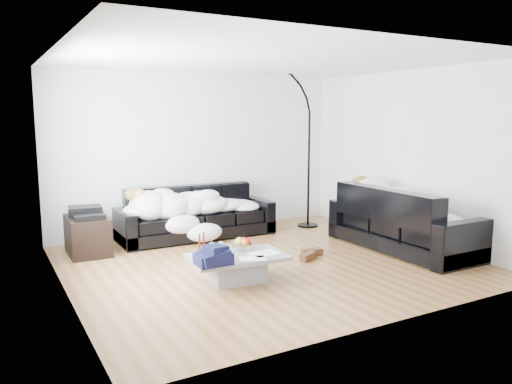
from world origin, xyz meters
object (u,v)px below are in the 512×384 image
av_cabinet (88,235)px  sleeper_back (197,199)px  sofa_right (403,218)px  candle_left (199,244)px  coffee_table (238,269)px  candle_right (204,243)px  wine_glass_a (221,248)px  floor_lamp (309,157)px  sofa_back (196,213)px  stereo (86,212)px  wine_glass_c (230,251)px  fruit_bowl (243,243)px  wine_glass_b (212,250)px  shoes (310,254)px  sleeper_right (404,205)px

av_cabinet → sleeper_back: bearing=4.5°
sofa_right → candle_left: sofa_right is taller
coffee_table → candle_right: (-0.33, 0.22, 0.29)m
wine_glass_a → floor_lamp: bearing=37.3°
candle_left → av_cabinet: (-0.90, 1.87, -0.18)m
sofa_back → floor_lamp: size_ratio=1.01×
sofa_back → stereo: sofa_back is taller
wine_glass_a → candle_right: bearing=138.0°
av_cabinet → floor_lamp: floor_lamp is taller
sofa_back → wine_glass_a: (-0.58, -2.18, 0.01)m
candle_left → floor_lamp: floor_lamp is taller
wine_glass_c → av_cabinet: av_cabinet is taller
stereo → candle_left: bearing=-58.6°
fruit_bowl → stereo: 2.41m
wine_glass_a → stereo: bearing=119.0°
wine_glass_b → av_cabinet: 2.30m
shoes → stereo: bearing=133.7°
sofa_back → candle_left: (-0.79, -2.03, 0.05)m
sleeper_right → av_cabinet: (-4.04, 1.95, -0.39)m
sleeper_right → fruit_bowl: (-2.59, 0.03, -0.25)m
sleeper_right → wine_glass_a: (-2.92, -0.06, -0.25)m
sleeper_back → candle_left: (-0.79, -1.98, -0.18)m
sofa_back → stereo: 1.72m
sofa_right → wine_glass_c: size_ratio=14.55×
sleeper_back → coffee_table: bearing=-100.6°
wine_glass_b → wine_glass_c: wine_glass_b is taller
stereo → floor_lamp: size_ratio=0.18×
wine_glass_a → sleeper_back: bearing=74.7°
candle_left → floor_lamp: 3.44m
sleeper_back → sofa_right: bearing=-41.4°
coffee_table → wine_glass_a: (-0.17, 0.08, 0.24)m
sleeper_back → fruit_bowl: 2.06m
sleeper_back → candle_right: sleeper_back is taller
sofa_right → fruit_bowl: sofa_right is taller
sofa_right → candle_right: bearing=88.5°
fruit_bowl → shoes: fruit_bowl is taller
wine_glass_a → candle_left: size_ratio=0.66×
wine_glass_a → av_cabinet: av_cabinet is taller
wine_glass_a → candle_left: bearing=145.9°
wine_glass_a → av_cabinet: (-1.12, 2.01, -0.14)m
fruit_bowl → wine_glass_c: fruit_bowl is taller
sleeper_right → av_cabinet: size_ratio=2.50×
wine_glass_b → wine_glass_a: bearing=25.2°
sofa_right → floor_lamp: 2.09m
candle_right → wine_glass_c: bearing=-50.8°
coffee_table → shoes: coffee_table is taller
candle_right → fruit_bowl: bearing=-6.2°
coffee_table → candle_right: 0.49m
wine_glass_a → candle_right: 0.22m
wine_glass_a → floor_lamp: 3.36m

